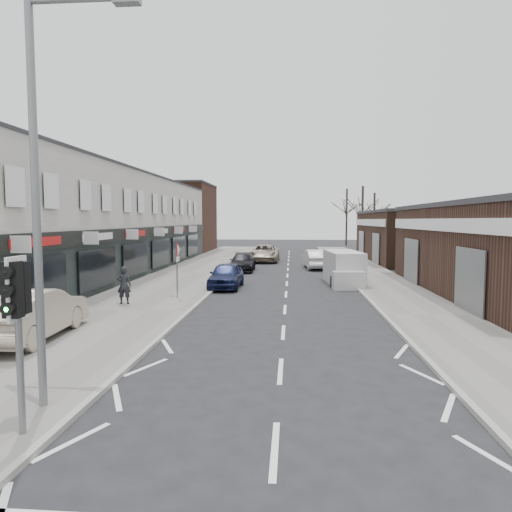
% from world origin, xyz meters
% --- Properties ---
extents(ground, '(160.00, 160.00, 0.00)m').
position_xyz_m(ground, '(0.00, 0.00, 0.00)').
color(ground, black).
rests_on(ground, ground).
extents(pavement_left, '(5.50, 64.00, 0.12)m').
position_xyz_m(pavement_left, '(-6.75, 22.00, 0.06)').
color(pavement_left, slate).
rests_on(pavement_left, ground).
extents(pavement_right, '(3.50, 64.00, 0.12)m').
position_xyz_m(pavement_right, '(5.75, 22.00, 0.06)').
color(pavement_right, slate).
rests_on(pavement_right, ground).
extents(shop_terrace_left, '(8.00, 41.00, 7.10)m').
position_xyz_m(shop_terrace_left, '(-13.50, 19.50, 3.55)').
color(shop_terrace_left, beige).
rests_on(shop_terrace_left, ground).
extents(brick_block_far, '(8.00, 10.00, 8.00)m').
position_xyz_m(brick_block_far, '(-13.50, 45.00, 4.00)').
color(brick_block_far, '#40251B').
rests_on(brick_block_far, ground).
extents(right_unit_far, '(10.00, 16.00, 4.50)m').
position_xyz_m(right_unit_far, '(12.50, 34.00, 2.25)').
color(right_unit_far, '#3B261B').
rests_on(right_unit_far, ground).
extents(tree_far_a, '(3.60, 3.60, 8.00)m').
position_xyz_m(tree_far_a, '(9.00, 48.00, 0.00)').
color(tree_far_a, '#382D26').
rests_on(tree_far_a, ground).
extents(tree_far_b, '(3.60, 3.60, 7.50)m').
position_xyz_m(tree_far_b, '(11.50, 54.00, 0.00)').
color(tree_far_b, '#382D26').
rests_on(tree_far_b, ground).
extents(tree_far_c, '(3.60, 3.60, 8.50)m').
position_xyz_m(tree_far_c, '(8.50, 60.00, 0.00)').
color(tree_far_c, '#382D26').
rests_on(tree_far_c, ground).
extents(traffic_light, '(0.28, 0.60, 3.10)m').
position_xyz_m(traffic_light, '(-4.40, -2.02, 2.41)').
color(traffic_light, slate).
rests_on(traffic_light, pavement_left).
extents(street_lamp, '(2.23, 0.22, 8.00)m').
position_xyz_m(street_lamp, '(-4.53, -0.80, 4.62)').
color(street_lamp, slate).
rests_on(street_lamp, pavement_left).
extents(warning_sign, '(0.12, 0.80, 2.70)m').
position_xyz_m(warning_sign, '(-5.16, 12.00, 2.20)').
color(warning_sign, slate).
rests_on(warning_sign, pavement_left).
extents(white_van, '(2.17, 5.18, 1.96)m').
position_xyz_m(white_van, '(3.40, 18.09, 0.93)').
color(white_van, silver).
rests_on(white_van, ground).
extents(sedan_on_pavement, '(1.94, 4.93, 1.60)m').
position_xyz_m(sedan_on_pavement, '(-7.84, 4.14, 0.92)').
color(sedan_on_pavement, '#AEA18B').
rests_on(sedan_on_pavement, pavement_left).
extents(pedestrian, '(0.65, 0.47, 1.68)m').
position_xyz_m(pedestrian, '(-7.13, 10.16, 0.96)').
color(pedestrian, black).
rests_on(pedestrian, pavement_left).
extents(parked_car_left_a, '(1.75, 4.22, 1.43)m').
position_xyz_m(parked_car_left_a, '(-3.40, 16.01, 0.72)').
color(parked_car_left_a, '#141B3F').
rests_on(parked_car_left_a, ground).
extents(parked_car_left_b, '(1.87, 4.50, 1.30)m').
position_xyz_m(parked_car_left_b, '(-3.40, 24.58, 0.65)').
color(parked_car_left_b, black).
rests_on(parked_car_left_b, ground).
extents(parked_car_left_c, '(2.64, 5.63, 1.56)m').
position_xyz_m(parked_car_left_c, '(-2.20, 32.47, 0.78)').
color(parked_car_left_c, '#A59784').
rests_on(parked_car_left_c, ground).
extents(parked_car_right_a, '(1.99, 4.71, 1.51)m').
position_xyz_m(parked_car_right_a, '(2.20, 26.76, 0.76)').
color(parked_car_right_a, silver).
rests_on(parked_car_right_a, ground).
extents(parked_car_right_b, '(1.85, 4.21, 1.41)m').
position_xyz_m(parked_car_right_b, '(2.98, 28.28, 0.70)').
color(parked_car_right_b, black).
rests_on(parked_car_right_b, ground).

